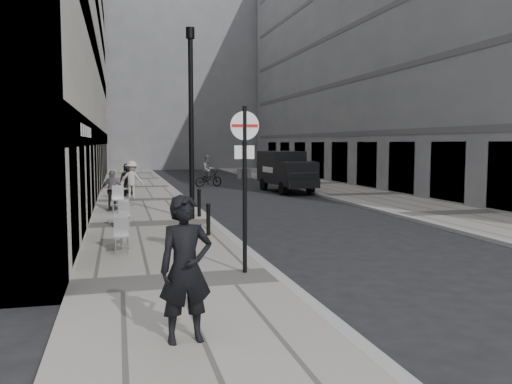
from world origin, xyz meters
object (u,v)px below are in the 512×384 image
at_px(walking_man, 186,269).
at_px(lamppost, 191,114).
at_px(cyclist, 208,174).
at_px(sign_post, 245,167).
at_px(panel_van, 285,169).

distance_m(walking_man, lamppost, 11.99).
bearing_deg(cyclist, walking_man, -119.43).
height_order(sign_post, lamppost, lamppost).
bearing_deg(sign_post, panel_van, 72.86).
bearing_deg(panel_van, lamppost, -127.10).
bearing_deg(walking_man, cyclist, 73.78).
distance_m(walking_man, sign_post, 4.06).
height_order(panel_van, cyclist, panel_van).
bearing_deg(lamppost, sign_post, -90.00).
xyz_separation_m(walking_man, lamppost, (1.62, 11.59, 2.63)).
height_order(walking_man, sign_post, sign_post).
height_order(walking_man, panel_van, panel_van).
height_order(lamppost, cyclist, lamppost).
bearing_deg(lamppost, cyclist, 78.60).
relative_size(sign_post, panel_van, 0.68).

